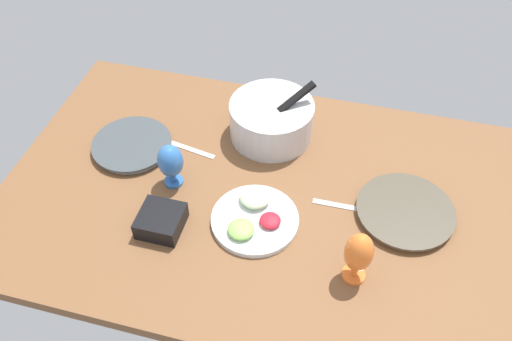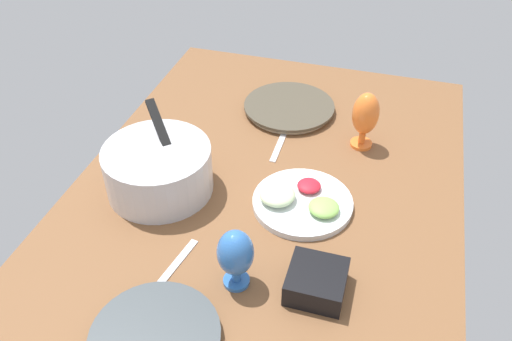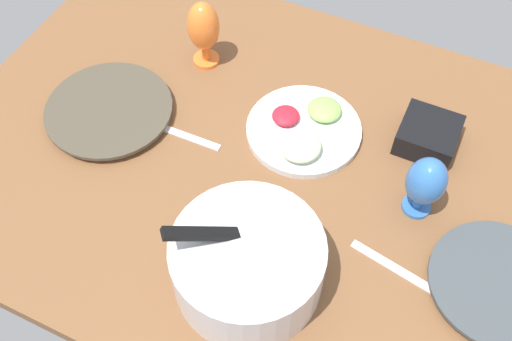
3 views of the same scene
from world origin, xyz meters
The scene contains 10 objects.
ground_plane centered at (0.00, 0.00, -2.00)cm, with size 160.00×104.00×4.00cm, color brown.
dinner_plate_left centered at (-45.79, 8.87, 1.33)cm, with size 26.88×26.88×2.55cm.
dinner_plate_right centered at (45.92, 3.25, 1.28)cm, with size 29.72×29.72×2.45cm.
mixing_bowl centered at (-1.69, 27.62, 7.12)cm, with size 28.63×28.63×20.09cm.
fruit_platter centered at (2.31, -10.41, 1.66)cm, with size 26.42×26.42×5.35cm.
hurricane_glass_blue centered at (-26.63, -2.21, 9.35)cm, with size 8.16×8.16×15.72cm.
hurricane_glass_orange centered at (33.71, -22.15, 10.63)cm, with size 7.83×7.83×17.98cm.
square_bowl_black centered at (-23.71, -19.85, 3.32)cm, with size 12.68×12.68×5.97cm.
fork_by_left_plate centered at (-26.29, 13.12, 0.30)cm, with size 18.00×1.80×0.60cm, color silver.
fork_by_right_plate centered at (26.99, 1.52, 0.30)cm, with size 18.00×1.80×0.60cm, color silver.
Camera 3 is at (-24.49, 72.71, 107.68)cm, focal length 42.16 mm.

